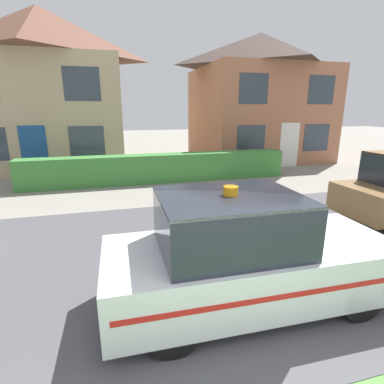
% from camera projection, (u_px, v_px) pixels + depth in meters
% --- Properties ---
extents(road_strip, '(28.00, 6.29, 0.01)m').
position_uv_depth(road_strip, '(177.00, 257.00, 5.71)').
color(road_strip, '#4C4C51').
rests_on(road_strip, ground).
extents(garden_hedge, '(10.06, 0.72, 1.07)m').
position_uv_depth(garden_hedge, '(160.00, 168.00, 11.49)').
color(garden_hedge, '#3D7F38').
rests_on(garden_hedge, ground).
extents(police_car, '(4.08, 1.69, 1.76)m').
position_uv_depth(police_car, '(245.00, 255.00, 4.17)').
color(police_car, black).
rests_on(police_car, road_strip).
extents(house_left, '(7.02, 6.02, 7.18)m').
position_uv_depth(house_left, '(45.00, 88.00, 14.12)').
color(house_left, tan).
rests_on(house_left, ground).
extents(house_right, '(6.72, 6.33, 6.61)m').
position_uv_depth(house_right, '(258.00, 97.00, 16.58)').
color(house_right, '#A86B4C').
rests_on(house_right, ground).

